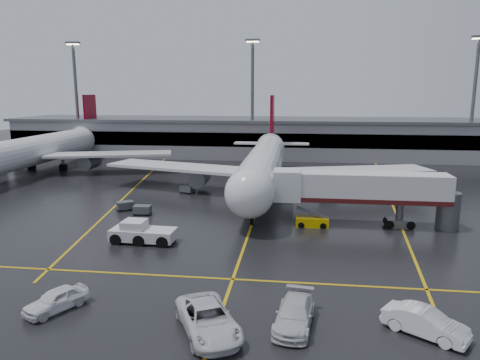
# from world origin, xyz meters

# --- Properties ---
(ground) EXTENTS (220.00, 220.00, 0.00)m
(ground) POSITION_xyz_m (0.00, 0.00, 0.00)
(ground) COLOR black
(ground) RESTS_ON ground
(apron_line_centre) EXTENTS (0.25, 90.00, 0.02)m
(apron_line_centre) POSITION_xyz_m (0.00, 0.00, 0.01)
(apron_line_centre) COLOR gold
(apron_line_centre) RESTS_ON ground
(apron_line_stop) EXTENTS (60.00, 0.25, 0.02)m
(apron_line_stop) POSITION_xyz_m (0.00, -22.00, 0.01)
(apron_line_stop) COLOR gold
(apron_line_stop) RESTS_ON ground
(apron_line_left) EXTENTS (9.99, 69.35, 0.02)m
(apron_line_left) POSITION_xyz_m (-20.00, 10.00, 0.01)
(apron_line_left) COLOR gold
(apron_line_left) RESTS_ON ground
(apron_line_right) EXTENTS (7.57, 69.64, 0.02)m
(apron_line_right) POSITION_xyz_m (18.00, 10.00, 0.01)
(apron_line_right) COLOR gold
(apron_line_right) RESTS_ON ground
(terminal) EXTENTS (122.00, 19.00, 8.60)m
(terminal) POSITION_xyz_m (0.00, 47.93, 4.32)
(terminal) COLOR gray
(terminal) RESTS_ON ground
(light_mast_left) EXTENTS (3.00, 1.20, 25.45)m
(light_mast_left) POSITION_xyz_m (-45.00, 42.00, 14.47)
(light_mast_left) COLOR #595B60
(light_mast_left) RESTS_ON ground
(light_mast_mid) EXTENTS (3.00, 1.20, 25.45)m
(light_mast_mid) POSITION_xyz_m (-5.00, 42.00, 14.47)
(light_mast_mid) COLOR #595B60
(light_mast_mid) RESTS_ON ground
(light_mast_right) EXTENTS (3.00, 1.20, 25.45)m
(light_mast_right) POSITION_xyz_m (40.00, 42.00, 14.47)
(light_mast_right) COLOR #595B60
(light_mast_right) RESTS_ON ground
(main_airliner) EXTENTS (48.80, 45.60, 14.10)m
(main_airliner) POSITION_xyz_m (0.00, 9.70, 4.21)
(main_airliner) COLOR silver
(main_airliner) RESTS_ON ground
(second_airliner) EXTENTS (48.80, 45.60, 14.10)m
(second_airliner) POSITION_xyz_m (-42.00, 21.70, 4.21)
(second_airliner) COLOR silver
(second_airliner) RESTS_ON ground
(jet_bridge) EXTENTS (19.90, 3.40, 6.05)m
(jet_bridge) POSITION_xyz_m (11.87, -6.00, 3.93)
(jet_bridge) COLOR silver
(jet_bridge) RESTS_ON ground
(pushback_tractor) EXTENTS (6.40, 2.93, 2.25)m
(pushback_tractor) POSITION_xyz_m (-10.14, -14.36, 0.90)
(pushback_tractor) COLOR silver
(pushback_tractor) RESTS_ON ground
(belt_loader) EXTENTS (3.54, 1.67, 2.24)m
(belt_loader) POSITION_xyz_m (6.61, -7.01, 0.55)
(belt_loader) COLOR #D2A606
(belt_loader) RESTS_ON ground
(service_van_a) EXTENTS (5.55, 7.06, 1.78)m
(service_van_a) POSITION_xyz_m (-0.36, -30.00, 0.89)
(service_van_a) COLOR silver
(service_van_a) RESTS_ON ground
(service_van_b) EXTENTS (2.94, 5.72, 1.59)m
(service_van_b) POSITION_xyz_m (4.87, -28.47, 0.79)
(service_van_b) COLOR silver
(service_van_b) RESTS_ON ground
(service_van_c) EXTENTS (5.11, 4.27, 1.65)m
(service_van_c) POSITION_xyz_m (12.70, -28.56, 0.82)
(service_van_c) COLOR white
(service_van_c) RESTS_ON ground
(service_van_d) EXTENTS (3.67, 4.72, 1.50)m
(service_van_d) POSITION_xyz_m (-11.07, -28.46, 0.75)
(service_van_d) COLOR white
(service_van_d) RESTS_ON ground
(baggage_cart_a) EXTENTS (2.07, 1.42, 1.12)m
(baggage_cart_a) POSITION_xyz_m (-13.50, -4.73, 0.63)
(baggage_cart_a) COLOR #595B60
(baggage_cart_a) RESTS_ON ground
(baggage_cart_b) EXTENTS (2.38, 2.21, 1.12)m
(baggage_cart_b) POSITION_xyz_m (-16.34, -3.01, 0.63)
(baggage_cart_b) COLOR #595B60
(baggage_cart_b) RESTS_ON ground
(baggage_cart_c) EXTENTS (2.35, 1.99, 1.12)m
(baggage_cart_c) POSITION_xyz_m (-10.96, 7.35, 0.63)
(baggage_cart_c) COLOR #595B60
(baggage_cart_c) RESTS_ON ground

